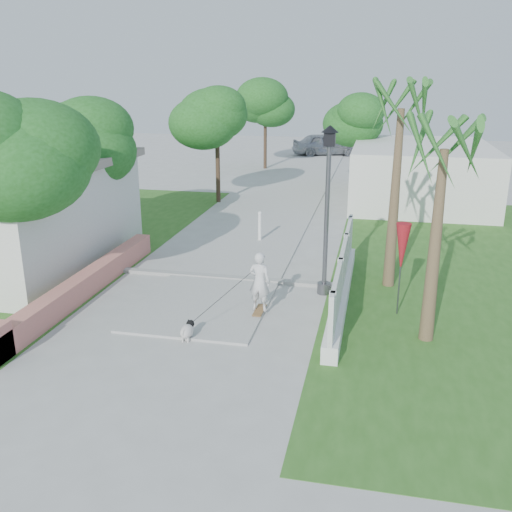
% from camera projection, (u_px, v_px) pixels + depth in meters
% --- Properties ---
extents(ground, '(90.00, 90.00, 0.00)m').
position_uv_depth(ground, '(142.00, 386.00, 10.80)').
color(ground, '#B7B7B2').
rests_on(ground, ground).
extents(path_strip, '(3.20, 36.00, 0.06)m').
position_uv_depth(path_strip, '(295.00, 188.00, 29.41)').
color(path_strip, '#B7B7B2').
rests_on(path_strip, ground).
extents(curb, '(6.50, 0.25, 0.10)m').
position_uv_depth(curb, '(225.00, 278.00, 16.37)').
color(curb, '#999993').
rests_on(curb, ground).
extents(grass_left, '(8.00, 20.00, 0.01)m').
position_uv_depth(grass_left, '(44.00, 245.00, 19.65)').
color(grass_left, '#2F601E').
rests_on(grass_left, ground).
extents(grass_right, '(8.00, 20.00, 0.01)m').
position_uv_depth(grass_right, '(471.00, 273.00, 16.85)').
color(grass_right, '#2F601E').
rests_on(grass_right, ground).
extents(pink_wall, '(0.45, 8.20, 0.80)m').
position_uv_depth(pink_wall, '(76.00, 291.00, 14.68)').
color(pink_wall, '#D2796B').
rests_on(pink_wall, ground).
extents(lattice_fence, '(0.35, 7.00, 1.50)m').
position_uv_depth(lattice_fence, '(342.00, 282.00, 14.61)').
color(lattice_fence, white).
rests_on(lattice_fence, ground).
extents(building_right, '(6.00, 8.00, 2.60)m').
position_uv_depth(building_right, '(420.00, 173.00, 25.96)').
color(building_right, silver).
rests_on(building_right, ground).
extents(street_lamp, '(0.44, 0.44, 4.44)m').
position_uv_depth(street_lamp, '(327.00, 205.00, 14.60)').
color(street_lamp, '#59595E').
rests_on(street_lamp, ground).
extents(bollard, '(0.14, 0.14, 1.09)m').
position_uv_depth(bollard, '(260.00, 225.00, 19.90)').
color(bollard, white).
rests_on(bollard, ground).
extents(patio_umbrella, '(0.36, 0.36, 2.30)m').
position_uv_depth(patio_umbrella, '(402.00, 248.00, 13.52)').
color(patio_umbrella, '#59595E').
rests_on(patio_umbrella, ground).
extents(tree_left_near, '(3.60, 3.60, 5.28)m').
position_uv_depth(tree_left_near, '(3.00, 155.00, 13.31)').
color(tree_left_near, '#4C3826').
rests_on(tree_left_near, ground).
extents(tree_left_mid, '(3.20, 3.20, 4.85)m').
position_uv_depth(tree_left_mid, '(82.00, 142.00, 18.73)').
color(tree_left_mid, '#4C3826').
rests_on(tree_left_mid, ground).
extents(tree_path_left, '(3.40, 3.40, 5.23)m').
position_uv_depth(tree_path_left, '(217.00, 117.00, 25.11)').
color(tree_path_left, '#4C3826').
rests_on(tree_path_left, ground).
extents(tree_path_right, '(3.00, 3.00, 4.79)m').
position_uv_depth(tree_path_right, '(363.00, 120.00, 27.69)').
color(tree_path_right, '#4C3826').
rests_on(tree_path_right, ground).
extents(tree_path_far, '(3.20, 3.20, 5.17)m').
position_uv_depth(tree_path_far, '(266.00, 105.00, 34.38)').
color(tree_path_far, '#4C3826').
rests_on(tree_path_far, ground).
extents(palm_far, '(1.80, 1.80, 5.30)m').
position_uv_depth(palm_far, '(400.00, 121.00, 14.56)').
color(palm_far, brown).
rests_on(palm_far, ground).
extents(palm_near, '(1.80, 1.80, 4.70)m').
position_uv_depth(palm_near, '(443.00, 161.00, 11.49)').
color(palm_near, brown).
rests_on(palm_near, ground).
extents(skateboarder, '(1.56, 1.98, 1.57)m').
position_uv_depth(skateboarder, '(229.00, 294.00, 13.39)').
color(skateboarder, olive).
rests_on(skateboarder, ground).
extents(dog, '(0.30, 0.61, 0.42)m').
position_uv_depth(dog, '(187.00, 330.00, 12.61)').
color(dog, silver).
rests_on(dog, ground).
extents(parked_car, '(5.01, 3.31, 1.58)m').
position_uv_depth(parked_car, '(325.00, 144.00, 40.94)').
color(parked_car, '#A6A8AE').
rests_on(parked_car, ground).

